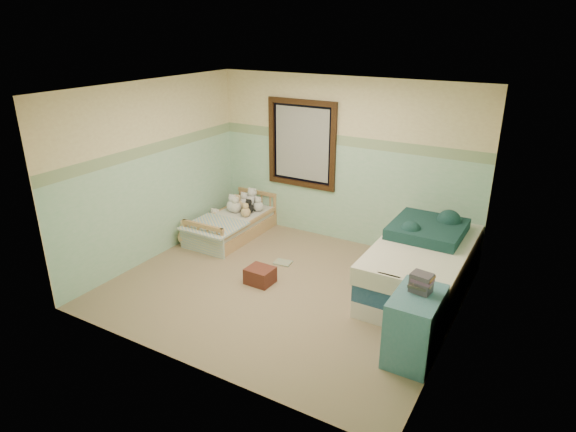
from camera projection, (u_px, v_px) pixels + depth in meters
The scene contains 33 objects.
floor at pixel (283, 288), 6.37m from camera, with size 4.20×3.60×0.02m, color #88735B.
ceiling at pixel (282, 89), 5.45m from camera, with size 4.20×3.60×0.02m, color silver.
wall_back at pixel (344, 162), 7.36m from camera, with size 4.20×0.04×2.50m, color beige.
wall_front at pixel (181, 252), 4.46m from camera, with size 4.20×0.04×2.50m, color beige.
wall_left at pixel (153, 171), 6.89m from camera, with size 0.04×3.60×2.50m, color beige.
wall_right at pixel (462, 231), 4.93m from camera, with size 0.04×3.60×2.50m, color beige.
wainscot_mint at pixel (342, 194), 7.53m from camera, with size 4.20×0.01×1.50m, color #8AC39D.
border_strip at pixel (344, 141), 7.23m from camera, with size 4.20×0.01×0.15m, color #3B6E42.
window_frame at pixel (301, 144), 7.58m from camera, with size 1.16×0.06×1.36m, color black.
window_blinds at pixel (302, 144), 7.59m from camera, with size 0.92×0.01×1.12m, color #B0B0AD.
toddler_bed_frame at pixel (233, 230), 7.90m from camera, with size 0.75×1.51×0.19m, color olive.
toddler_mattress at pixel (233, 220), 7.85m from camera, with size 0.69×1.44×0.12m, color silver.
patchwork_quilt at pixel (214, 226), 7.44m from camera, with size 0.82×0.75×0.03m, color #74A3CE.
plush_bed_brown at pixel (243, 201), 8.26m from camera, with size 0.18×0.18×0.18m, color brown.
plush_bed_white at pixel (252, 201), 8.16m from camera, with size 0.24×0.24×0.24m, color silver.
plush_bed_tan at pixel (237, 205), 8.06m from camera, with size 0.19×0.19×0.19m, color #E3BF87.
plush_bed_dark at pixel (249, 208), 7.96m from camera, with size 0.16×0.16×0.16m, color black.
plush_floor_cream at pixel (216, 222), 8.13m from camera, with size 0.24×0.24×0.24m, color silver.
plush_floor_tan at pixel (186, 237), 7.55m from camera, with size 0.27×0.27×0.27m, color #E3BF87.
twin_bed_frame at pixel (420, 282), 6.27m from camera, with size 1.03×2.06×0.22m, color silver.
twin_boxspring at pixel (422, 267), 6.19m from camera, with size 1.03×2.06×0.22m, color navy.
twin_mattress at pixel (424, 251), 6.11m from camera, with size 1.07×2.10×0.22m, color #EEE7C9.
teal_blanket at pixel (428, 229), 6.31m from camera, with size 0.88×0.93×0.14m, color #193F3C.
dresser at pixel (415, 326), 4.93m from camera, with size 0.45×0.72×0.72m, color teal.
book_stack at pixel (421, 283), 4.82m from camera, with size 0.20×0.16×0.20m, color brown.
red_pillow at pixel (260, 275), 6.45m from camera, with size 0.34×0.30×0.21m, color maroon.
floor_book at pixel (283, 263), 7.00m from camera, with size 0.24×0.18×0.02m, color gold.
extra_plush_0 at pixel (233, 206), 8.01m from camera, with size 0.20×0.20×0.20m, color silver.
extra_plush_1 at pixel (236, 207), 7.97m from camera, with size 0.18×0.18×0.18m, color silver.
extra_plush_2 at pixel (246, 212), 7.81m from camera, with size 0.16×0.16×0.16m, color #E3BF87.
extra_plush_3 at pixel (258, 206), 8.03m from camera, with size 0.17×0.17×0.17m, color silver.
extra_plush_4 at pixel (244, 203), 8.15m from camera, with size 0.19×0.19×0.19m, color silver.
extra_plush_5 at pixel (258, 206), 8.06m from camera, with size 0.16×0.16×0.16m, color black.
Camera 1 is at (2.87, -4.80, 3.19)m, focal length 30.73 mm.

